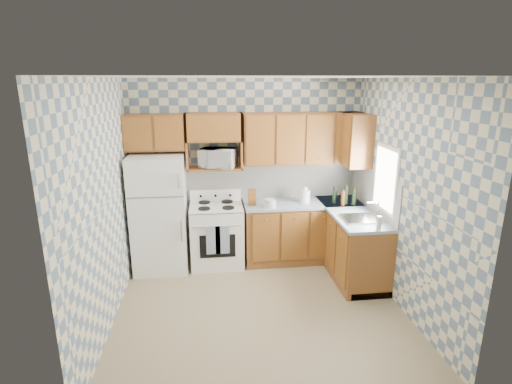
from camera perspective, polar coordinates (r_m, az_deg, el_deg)
floor at (r=5.06m, az=0.49°, el=-16.13°), size 3.40×3.40×0.00m
back_wall at (r=6.04m, az=-1.45°, el=3.07°), size 3.40×0.02×2.70m
right_wall at (r=5.01m, az=20.20°, el=-0.59°), size 0.02×3.20×2.70m
backsplash_back at (r=6.11m, az=2.30°, el=1.78°), size 2.60×0.02×0.56m
backsplash_right at (r=5.74m, az=16.43°, el=0.19°), size 0.02×1.60×0.56m
refrigerator at (r=5.86m, az=-13.61°, el=-2.97°), size 0.75×0.70×1.68m
stove_body at (r=5.97m, az=-5.61°, el=-6.21°), size 0.76×0.65×0.90m
cooktop at (r=5.82m, az=-5.73°, el=-2.05°), size 0.76×0.65×0.02m
backguard at (r=6.05m, az=-5.82°, el=-0.40°), size 0.76×0.08×0.17m
dish_towel_left at (r=5.62m, az=-6.13°, el=-6.85°), size 0.20×0.02×0.41m
dish_towel_right at (r=5.62m, az=-4.81°, el=-6.80°), size 0.20×0.02×0.41m
base_cabinets_back at (r=6.15m, az=6.59°, el=-5.65°), size 1.75×0.60×0.88m
base_cabinets_right at (r=5.87m, az=13.23°, el=-7.06°), size 0.60×1.60×0.88m
countertop_back at (r=6.00m, az=6.73°, el=-1.57°), size 1.77×0.63×0.04m
countertop_right at (r=5.71m, az=13.47°, el=-2.80°), size 0.63×1.60×0.04m
upper_cabinets_back at (r=5.92m, az=6.71°, el=7.64°), size 1.75×0.33×0.74m
upper_cabinets_fridge at (r=5.79m, az=-14.28°, el=8.28°), size 0.82×0.33×0.50m
upper_cabinets_right at (r=5.96m, az=13.84°, el=7.34°), size 0.33×0.70×0.74m
microwave_shelf at (r=5.83m, az=-5.91°, el=3.39°), size 0.80×0.33×0.03m
microwave at (r=5.78m, az=-5.45°, el=4.85°), size 0.59×0.49×0.28m
sink at (r=5.40m, az=14.80°, el=-3.71°), size 0.48×0.40×0.03m
window at (r=5.36m, az=18.03°, el=1.77°), size 0.02×0.66×0.86m
bottle_0 at (r=5.96m, az=12.71°, el=-0.42°), size 0.06×0.06×0.27m
bottle_1 at (r=5.95m, az=13.81°, el=-0.63°), size 0.06×0.06×0.25m
bottle_2 at (r=6.06m, az=13.92°, el=-0.43°), size 0.06×0.06×0.23m
bottle_3 at (r=5.88m, az=12.31°, el=-0.91°), size 0.06×0.06×0.21m
bottle_4 at (r=5.97m, az=11.16°, el=-0.44°), size 0.06×0.06×0.24m
knife_block at (r=5.77m, az=-0.58°, el=-0.77°), size 0.11×0.11×0.23m
electric_kettle at (r=5.93m, az=6.99°, el=-0.62°), size 0.15×0.15×0.19m
food_containers at (r=5.69m, az=2.02°, el=-1.61°), size 0.18×0.18×0.12m
soap_bottle at (r=5.06m, az=17.17°, el=-4.24°), size 0.06×0.06×0.17m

